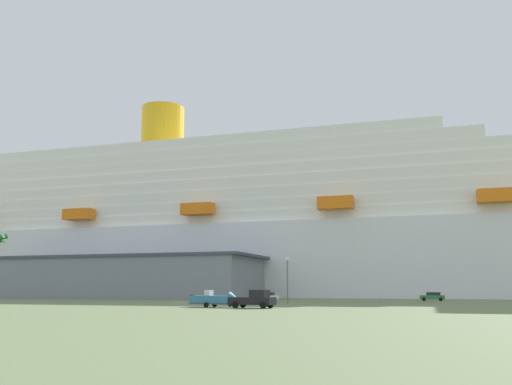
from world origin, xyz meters
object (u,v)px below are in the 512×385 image
object	(u,v)px
small_boat_on_trailer	(217,300)
parked_car_green_wagon	(432,296)
pickup_truck	(254,299)
cruise_ship	(283,232)
street_lamp	(287,273)
parked_car_white_van	(266,296)

from	to	relation	value
small_boat_on_trailer	parked_car_green_wagon	bearing A→B (deg)	53.99
parked_car_green_wagon	small_boat_on_trailer	bearing A→B (deg)	-126.01
pickup_truck	small_boat_on_trailer	distance (m)	5.18
cruise_ship	street_lamp	world-z (taller)	cruise_ship
cruise_ship	parked_car_white_van	size ratio (longest dim) A/B	63.01
parked_car_green_wagon	cruise_ship	bearing A→B (deg)	133.78
cruise_ship	street_lamp	xyz separation A→B (m)	(11.68, -57.78, -12.17)
small_boat_on_trailer	parked_car_green_wagon	size ratio (longest dim) A/B	1.72
small_boat_on_trailer	parked_car_white_van	xyz separation A→B (m)	(-0.88, 32.39, -0.13)
cruise_ship	parked_car_white_van	distance (m)	45.99
cruise_ship	small_boat_on_trailer	world-z (taller)	cruise_ship
parked_car_white_van	parked_car_green_wagon	bearing A→B (deg)	13.16
parked_car_green_wagon	parked_car_white_van	world-z (taller)	same
small_boat_on_trailer	parked_car_green_wagon	world-z (taller)	small_boat_on_trailer
street_lamp	parked_car_green_wagon	xyz separation A→B (m)	(22.76, 21.84, -3.86)
small_boat_on_trailer	parked_car_white_van	bearing A→B (deg)	91.55
cruise_ship	small_boat_on_trailer	distance (m)	77.09
cruise_ship	pickup_truck	xyz separation A→B (m)	(10.94, -76.38, -15.81)
small_boat_on_trailer	street_lamp	bearing A→B (deg)	71.66
parked_car_white_van	pickup_truck	bearing A→B (deg)	-80.00
small_boat_on_trailer	parked_car_white_van	distance (m)	32.40
street_lamp	parked_car_green_wagon	world-z (taller)	street_lamp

